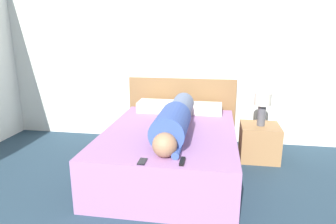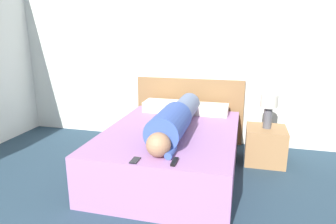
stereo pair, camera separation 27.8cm
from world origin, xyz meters
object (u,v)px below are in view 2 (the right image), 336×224
at_px(pillow_near_headboard, 162,106).
at_px(nightstand, 265,145).
at_px(pillow_second, 211,109).
at_px(tv_remote, 175,162).
at_px(person_lying, 175,120).
at_px(bed, 171,151).
at_px(cell_phone, 135,160).
at_px(table_lamp, 269,106).

bearing_deg(pillow_near_headboard, nightstand, -8.89).
distance_m(nightstand, pillow_second, 0.84).
xyz_separation_m(pillow_near_headboard, tv_remote, (0.57, -1.66, -0.06)).
bearing_deg(nightstand, pillow_near_headboard, 171.11).
bearing_deg(nightstand, person_lying, -146.69).
distance_m(pillow_near_headboard, tv_remote, 1.76).
distance_m(bed, pillow_second, 0.94).
bearing_deg(cell_phone, tv_remote, 7.45).
xyz_separation_m(bed, pillow_second, (0.36, 0.80, 0.33)).
distance_m(bed, nightstand, 1.23).
relative_size(pillow_near_headboard, cell_phone, 3.74).
height_order(person_lying, tv_remote, person_lying).
bearing_deg(table_lamp, cell_phone, -128.65).
xyz_separation_m(bed, pillow_near_headboard, (-0.33, 0.80, 0.33)).
xyz_separation_m(pillow_near_headboard, cell_phone, (0.23, -1.71, -0.06)).
height_order(bed, tv_remote, tv_remote).
distance_m(pillow_second, cell_phone, 1.77).
relative_size(pillow_near_headboard, pillow_second, 1.05).
height_order(pillow_second, cell_phone, pillow_second).
xyz_separation_m(nightstand, cell_phone, (-1.19, -1.49, 0.31)).
bearing_deg(person_lying, pillow_second, 72.02).
xyz_separation_m(table_lamp, cell_phone, (-1.19, -1.49, -0.21)).
bearing_deg(person_lying, nightstand, 33.31).
xyz_separation_m(bed, nightstand, (1.09, 0.58, -0.04)).
bearing_deg(cell_phone, table_lamp, 51.35).
bearing_deg(table_lamp, pillow_near_headboard, 171.11).
relative_size(tv_remote, cell_phone, 1.15).
distance_m(nightstand, pillow_near_headboard, 1.48).
height_order(person_lying, pillow_second, person_lying).
xyz_separation_m(nightstand, tv_remote, (-0.85, -1.44, 0.31)).
height_order(table_lamp, pillow_second, table_lamp).
relative_size(person_lying, pillow_second, 3.60).
bearing_deg(person_lying, cell_phone, -101.87).
relative_size(table_lamp, tv_remote, 2.83).
height_order(pillow_near_headboard, tv_remote, pillow_near_headboard).
bearing_deg(nightstand, cell_phone, -128.65).
xyz_separation_m(table_lamp, person_lying, (-1.02, -0.67, -0.06)).
distance_m(nightstand, person_lying, 1.30).
distance_m(pillow_near_headboard, cell_phone, 1.72).
xyz_separation_m(bed, person_lying, (0.07, -0.09, 0.42)).
bearing_deg(person_lying, tv_remote, -77.59).
bearing_deg(nightstand, table_lamp, 0.00).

